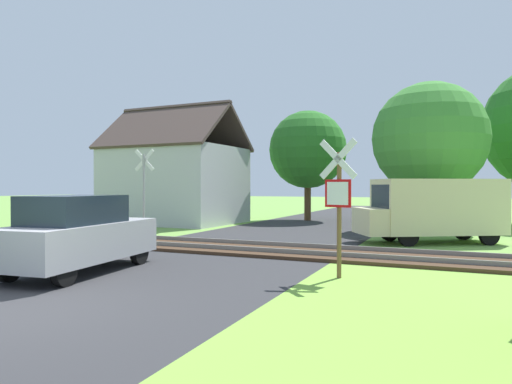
% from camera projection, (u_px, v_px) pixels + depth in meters
% --- Properties ---
extents(ground_plane, '(160.00, 160.00, 0.00)m').
position_uv_depth(ground_plane, '(10.00, 311.00, 7.24)').
color(ground_plane, '#6B9942').
extents(road_asphalt, '(7.16, 80.00, 0.01)m').
position_uv_depth(road_asphalt, '(99.00, 286.00, 9.08)').
color(road_asphalt, '#2D2D30').
rests_on(road_asphalt, ground).
extents(rail_track, '(60.00, 2.60, 0.22)m').
position_uv_depth(rail_track, '(229.00, 247.00, 14.36)').
color(rail_track, '#422D1E').
rests_on(rail_track, ground).
extents(stop_sign_near, '(0.86, 0.22, 3.01)m').
position_uv_depth(stop_sign_near, '(339.00, 199.00, 9.81)').
color(stop_sign_near, brown).
rests_on(stop_sign_near, ground).
extents(crossing_sign_far, '(0.88, 0.15, 3.46)m').
position_uv_depth(crossing_sign_far, '(144.00, 186.00, 17.90)').
color(crossing_sign_far, '#9E9EA5').
rests_on(crossing_sign_far, ground).
extents(house, '(7.04, 5.86, 6.43)m').
position_uv_depth(house, '(175.00, 182.00, 24.83)').
color(house, '#B7B7BC').
rests_on(house, ground).
extents(tree_center, '(4.52, 4.52, 6.39)m').
position_uv_depth(tree_center, '(308.00, 150.00, 26.58)').
color(tree_center, '#513823').
rests_on(tree_center, ground).
extents(tree_right, '(5.04, 5.04, 6.65)m').
position_uv_depth(tree_right, '(429.00, 139.00, 20.39)').
color(tree_right, '#513823').
rests_on(tree_right, ground).
extents(mail_truck, '(5.17, 4.04, 2.24)m').
position_uv_depth(mail_truck, '(433.00, 208.00, 15.94)').
color(mail_truck, beige).
rests_on(mail_truck, ground).
extents(parked_car, '(2.03, 4.14, 1.78)m').
position_uv_depth(parked_car, '(79.00, 234.00, 10.45)').
color(parked_car, '#99999E').
rests_on(parked_car, ground).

